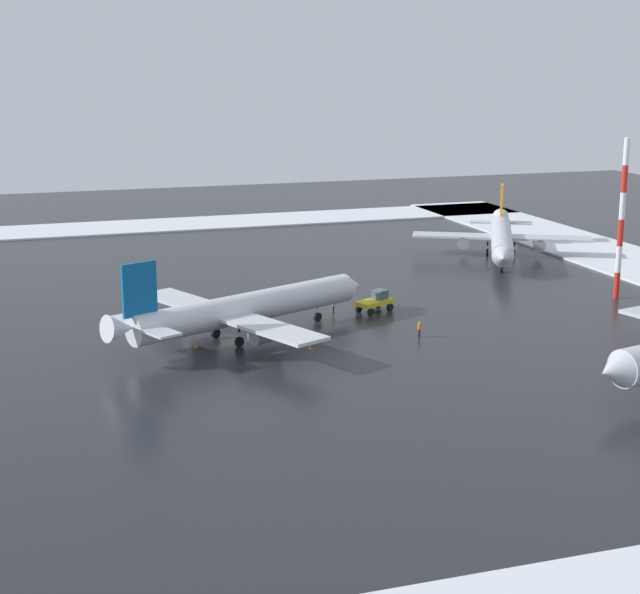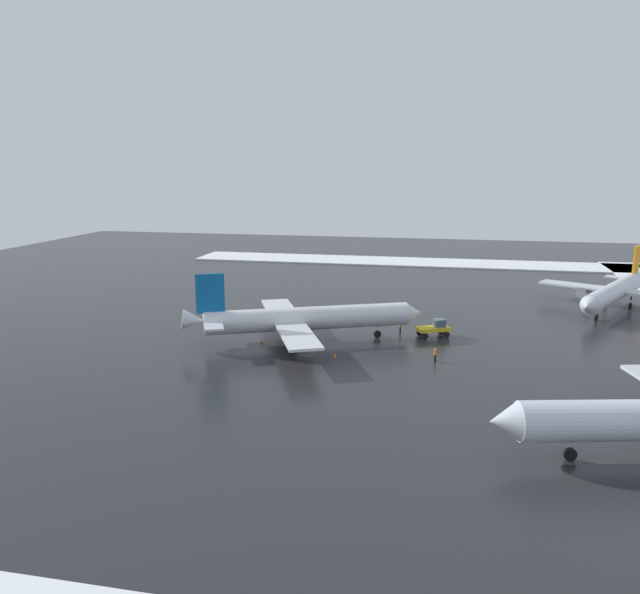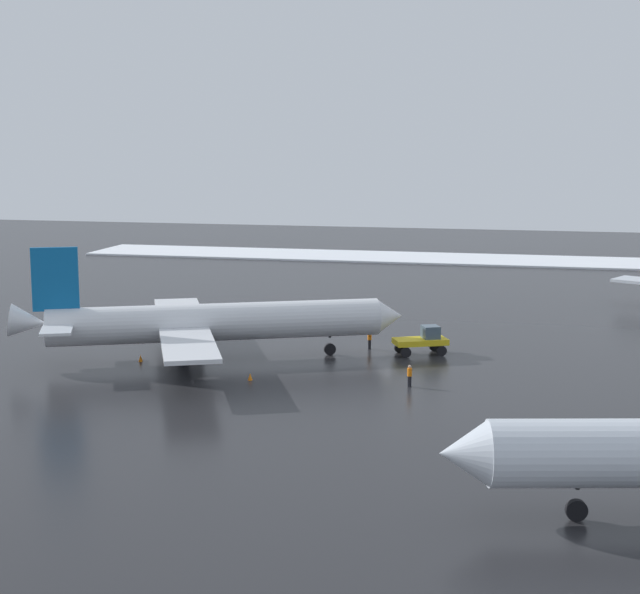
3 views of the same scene
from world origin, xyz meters
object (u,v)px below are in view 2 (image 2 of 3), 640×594
ground_crew_beside_wing (400,326)px  traffic_cone_mid_line (335,355)px  airplane_parked_starboard (303,319)px  traffic_cone_near_nose (262,341)px  airplane_distant_tail (616,291)px  pushback_tug (435,328)px  ground_crew_by_nose_gear (435,354)px

ground_crew_beside_wing → traffic_cone_mid_line: 15.12m
airplane_parked_starboard → traffic_cone_near_nose: (-1.72, 5.38, -3.00)m
airplane_distant_tail → ground_crew_beside_wing: 41.08m
traffic_cone_mid_line → airplane_distant_tail: bearing=-48.7°
pushback_tug → ground_crew_by_nose_gear: 11.69m
airplane_parked_starboard → airplane_distant_tail: size_ratio=1.07×
airplane_distant_tail → ground_crew_beside_wing: size_ratio=17.36×
airplane_parked_starboard → ground_crew_by_nose_gear: size_ratio=18.50×
pushback_tug → ground_crew_by_nose_gear: size_ratio=2.98×
ground_crew_by_nose_gear → traffic_cone_near_nose: bearing=28.1°
ground_crew_beside_wing → ground_crew_by_nose_gear: size_ratio=1.00×
ground_crew_beside_wing → traffic_cone_mid_line: bearing=-93.7°
airplane_distant_tail → pushback_tug: 37.69m
airplane_parked_starboard → traffic_cone_mid_line: bearing=-70.3°
ground_crew_by_nose_gear → traffic_cone_mid_line: size_ratio=3.11×
ground_crew_by_nose_gear → traffic_cone_near_nose: ground_crew_by_nose_gear is taller
ground_crew_beside_wing → traffic_cone_near_nose: ground_crew_beside_wing is taller
airplane_distant_tail → ground_crew_beside_wing: (-22.81, 34.09, -2.18)m
traffic_cone_near_nose → pushback_tug: bearing=-70.4°
airplane_distant_tail → ground_crew_by_nose_gear: size_ratio=17.36×
airplane_parked_starboard → ground_crew_beside_wing: 14.89m
traffic_cone_near_nose → airplane_parked_starboard: bearing=-72.2°
airplane_distant_tail → ground_crew_by_nose_gear: bearing=-11.5°
airplane_distant_tail → traffic_cone_near_nose: size_ratio=53.96×
ground_crew_beside_wing → ground_crew_by_nose_gear: bearing=-42.8°
traffic_cone_mid_line → airplane_parked_starboard: bearing=43.5°
airplane_distant_tail → ground_crew_by_nose_gear: airplane_distant_tail is taller
airplane_parked_starboard → ground_crew_by_nose_gear: (-5.23, -18.02, -2.31)m
pushback_tug → traffic_cone_mid_line: 17.26m
pushback_tug → ground_crew_beside_wing: size_ratio=2.98×
ground_crew_beside_wing → traffic_cone_mid_line: (-13.33, 7.10, -0.70)m
ground_crew_by_nose_gear → traffic_cone_near_nose: 23.67m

